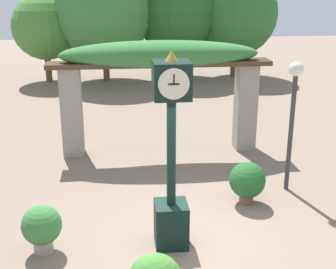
# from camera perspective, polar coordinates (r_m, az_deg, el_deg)

# --- Properties ---
(ground_plane) EXTENTS (60.00, 60.00, 0.00)m
(ground_plane) POSITION_cam_1_polar(r_m,az_deg,el_deg) (8.51, 2.09, -12.94)
(ground_plane) COLOR #7F6B5B
(pedestal_clock) EXTENTS (0.59, 0.63, 3.39)m
(pedestal_clock) POSITION_cam_1_polar(r_m,az_deg,el_deg) (7.73, 0.40, -3.07)
(pedestal_clock) COLOR black
(pedestal_clock) RESTS_ON ground
(pergola) EXTENTS (5.73, 1.13, 2.96)m
(pergola) POSITION_cam_1_polar(r_m,az_deg,el_deg) (12.08, -0.97, 8.14)
(pergola) COLOR gray
(pergola) RESTS_ON ground
(potted_plant_near_left) EXTENTS (0.68, 0.68, 0.85)m
(potted_plant_near_left) POSITION_cam_1_polar(r_m,az_deg,el_deg) (8.26, -15.14, -10.80)
(potted_plant_near_left) COLOR gray
(potted_plant_near_left) RESTS_ON ground
(potted_plant_far_left) EXTENTS (0.75, 0.75, 0.89)m
(potted_plant_far_left) POSITION_cam_1_polar(r_m,az_deg,el_deg) (9.76, 9.65, -5.59)
(potted_plant_far_left) COLOR brown
(potted_plant_far_left) RESTS_ON ground
(lamp_post) EXTENTS (0.31, 0.31, 2.83)m
(lamp_post) POSITION_cam_1_polar(r_m,az_deg,el_deg) (10.12, 15.06, 4.02)
(lamp_post) COLOR #333338
(lamp_post) RESTS_ON ground
(tree_line) EXTENTS (11.95, 4.60, 5.26)m
(tree_line) POSITION_cam_1_polar(r_m,az_deg,el_deg) (21.56, -1.92, 14.59)
(tree_line) COLOR brown
(tree_line) RESTS_ON ground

